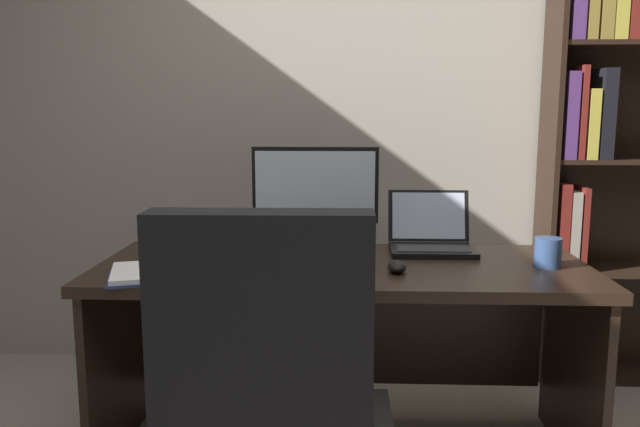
# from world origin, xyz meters

# --- Properties ---
(wall_back) EXTENTS (5.31, 0.12, 2.88)m
(wall_back) POSITION_xyz_m (0.00, 1.87, 1.44)
(wall_back) COLOR #A89E8E
(wall_back) RESTS_ON ground
(desk) EXTENTS (1.78, 0.70, 0.75)m
(desk) POSITION_xyz_m (-0.13, 0.97, 0.54)
(desk) COLOR black
(desk) RESTS_ON ground
(bookshelf) EXTENTS (0.84, 0.27, 2.13)m
(bookshelf) POSITION_xyz_m (1.13, 1.66, 1.10)
(bookshelf) COLOR black
(bookshelf) RESTS_ON ground
(monitor) EXTENTS (0.50, 0.16, 0.41)m
(monitor) POSITION_xyz_m (-0.25, 1.11, 0.95)
(monitor) COLOR black
(monitor) RESTS_ON desk
(laptop) EXTENTS (0.33, 0.29, 0.23)m
(laptop) POSITION_xyz_m (0.22, 1.12, 0.79)
(laptop) COLOR black
(laptop) RESTS_ON desk
(keyboard) EXTENTS (0.42, 0.15, 0.02)m
(keyboard) POSITION_xyz_m (-0.25, 0.77, 0.76)
(keyboard) COLOR black
(keyboard) RESTS_ON desk
(computer_mouse) EXTENTS (0.06, 0.10, 0.04)m
(computer_mouse) POSITION_xyz_m (0.05, 0.77, 0.77)
(computer_mouse) COLOR black
(computer_mouse) RESTS_ON desk
(reading_stand_with_book) EXTENTS (0.32, 0.29, 0.14)m
(reading_stand_with_book) POSITION_xyz_m (-0.73, 1.19, 0.82)
(reading_stand_with_book) COLOR black
(reading_stand_with_book) RESTS_ON desk
(open_binder) EXTENTS (0.55, 0.41, 0.02)m
(open_binder) POSITION_xyz_m (-0.68, 0.72, 0.76)
(open_binder) COLOR navy
(open_binder) RESTS_ON desk
(notepad) EXTENTS (0.17, 0.23, 0.01)m
(notepad) POSITION_xyz_m (-0.50, 0.86, 0.75)
(notepad) COLOR white
(notepad) RESTS_ON desk
(pen) EXTENTS (0.14, 0.03, 0.01)m
(pen) POSITION_xyz_m (-0.48, 0.86, 0.76)
(pen) COLOR navy
(pen) RESTS_ON notepad
(coffee_mug) EXTENTS (0.09, 0.09, 0.11)m
(coffee_mug) POSITION_xyz_m (0.60, 0.86, 0.80)
(coffee_mug) COLOR #334C7A
(coffee_mug) RESTS_ON desk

